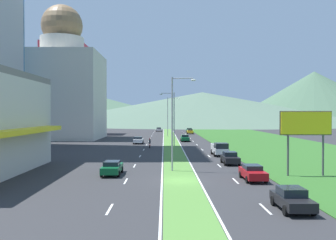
# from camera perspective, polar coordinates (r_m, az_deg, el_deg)

# --- Properties ---
(ground_plane) EXTENTS (600.00, 600.00, 0.00)m
(ground_plane) POSITION_cam_1_polar(r_m,az_deg,el_deg) (34.38, 1.99, -9.49)
(ground_plane) COLOR #2D2D30
(grass_median) EXTENTS (3.20, 240.00, 0.06)m
(grass_median) POSITION_cam_1_polar(r_m,az_deg,el_deg) (93.99, 0.34, -2.85)
(grass_median) COLOR #518438
(grass_median) RESTS_ON ground_plane
(grass_verge_right) EXTENTS (24.00, 240.00, 0.06)m
(grass_verge_right) POSITION_cam_1_polar(r_m,az_deg,el_deg) (96.55, 12.67, -2.77)
(grass_verge_right) COLOR #2D6023
(grass_verge_right) RESTS_ON ground_plane
(lane_dash_left_1) EXTENTS (0.16, 2.80, 0.01)m
(lane_dash_left_1) POSITION_cam_1_polar(r_m,az_deg,el_deg) (24.83, -9.10, -13.57)
(lane_dash_left_1) COLOR silver
(lane_dash_left_1) RESTS_ON ground_plane
(lane_dash_left_2) EXTENTS (0.16, 2.80, 0.01)m
(lane_dash_left_2) POSITION_cam_1_polar(r_m,az_deg,el_deg) (34.51, -6.61, -9.45)
(lane_dash_left_2) COLOR silver
(lane_dash_left_2) RESTS_ON ground_plane
(lane_dash_left_3) EXTENTS (0.16, 2.80, 0.01)m
(lane_dash_left_3) POSITION_cam_1_polar(r_m,az_deg,el_deg) (44.34, -5.25, -7.13)
(lane_dash_left_3) COLOR silver
(lane_dash_left_3) RESTS_ON ground_plane
(lane_dash_left_4) EXTENTS (0.16, 2.80, 0.01)m
(lane_dash_left_4) POSITION_cam_1_polar(r_m,az_deg,el_deg) (54.22, -4.39, -5.66)
(lane_dash_left_4) COLOR silver
(lane_dash_left_4) RESTS_ON ground_plane
(lane_dash_left_5) EXTENTS (0.16, 2.80, 0.01)m
(lane_dash_left_5) POSITION_cam_1_polar(r_m,az_deg,el_deg) (64.14, -3.79, -4.63)
(lane_dash_left_5) COLOR silver
(lane_dash_left_5) RESTS_ON ground_plane
(lane_dash_left_6) EXTENTS (0.16, 2.80, 0.01)m
(lane_dash_left_6) POSITION_cam_1_polar(r_m,az_deg,el_deg) (74.08, -3.36, -3.89)
(lane_dash_left_6) COLOR silver
(lane_dash_left_6) RESTS_ON ground_plane
(lane_dash_left_7) EXTENTS (0.16, 2.80, 0.01)m
(lane_dash_left_7) POSITION_cam_1_polar(r_m,az_deg,el_deg) (84.03, -3.03, -3.32)
(lane_dash_left_7) COLOR silver
(lane_dash_left_7) RESTS_ON ground_plane
(lane_dash_left_8) EXTENTS (0.16, 2.80, 0.01)m
(lane_dash_left_8) POSITION_cam_1_polar(r_m,az_deg,el_deg) (93.99, -2.77, -2.87)
(lane_dash_left_8) COLOR silver
(lane_dash_left_8) RESTS_ON ground_plane
(lane_dash_left_9) EXTENTS (0.16, 2.80, 0.01)m
(lane_dash_left_9) POSITION_cam_1_polar(r_m,az_deg,el_deg) (103.96, -2.56, -2.50)
(lane_dash_left_9) COLOR silver
(lane_dash_left_9) RESTS_ON ground_plane
(lane_dash_left_10) EXTENTS (0.16, 2.80, 0.01)m
(lane_dash_left_10) POSITION_cam_1_polar(r_m,az_deg,el_deg) (113.93, -2.39, -2.20)
(lane_dash_left_10) COLOR silver
(lane_dash_left_10) RESTS_ON ground_plane
(lane_dash_left_11) EXTENTS (0.16, 2.80, 0.01)m
(lane_dash_left_11) POSITION_cam_1_polar(r_m,az_deg,el_deg) (123.90, -2.24, -1.95)
(lane_dash_left_11) COLOR silver
(lane_dash_left_11) RESTS_ON ground_plane
(lane_dash_left_12) EXTENTS (0.16, 2.80, 0.01)m
(lane_dash_left_12) POSITION_cam_1_polar(r_m,az_deg,el_deg) (133.88, -2.12, -1.74)
(lane_dash_left_12) COLOR silver
(lane_dash_left_12) RESTS_ON ground_plane
(lane_dash_left_13) EXTENTS (0.16, 2.80, 0.01)m
(lane_dash_left_13) POSITION_cam_1_polar(r_m,az_deg,el_deg) (143.86, -2.01, -1.55)
(lane_dash_left_13) COLOR silver
(lane_dash_left_13) RESTS_ON ground_plane
(lane_dash_left_14) EXTENTS (0.16, 2.80, 0.01)m
(lane_dash_left_14) POSITION_cam_1_polar(r_m,az_deg,el_deg) (153.84, -1.92, -1.39)
(lane_dash_left_14) COLOR silver
(lane_dash_left_14) RESTS_ON ground_plane
(lane_dash_right_1) EXTENTS (0.16, 2.80, 0.01)m
(lane_dash_right_1) POSITION_cam_1_polar(r_m,az_deg,el_deg) (25.45, 14.93, -13.23)
(lane_dash_right_1) COLOR silver
(lane_dash_right_1) RESTS_ON ground_plane
(lane_dash_right_2) EXTENTS (0.16, 2.80, 0.01)m
(lane_dash_right_2) POSITION_cam_1_polar(r_m,az_deg,el_deg) (34.96, 10.49, -9.32)
(lane_dash_right_2) COLOR silver
(lane_dash_right_2) RESTS_ON ground_plane
(lane_dash_right_3) EXTENTS (0.16, 2.80, 0.01)m
(lane_dash_right_3) POSITION_cam_1_polar(r_m,az_deg,el_deg) (44.69, 8.01, -7.07)
(lane_dash_right_3) COLOR silver
(lane_dash_right_3) RESTS_ON ground_plane
(lane_dash_right_4) EXTENTS (0.16, 2.80, 0.01)m
(lane_dash_right_4) POSITION_cam_1_polar(r_m,az_deg,el_deg) (54.51, 6.43, -5.62)
(lane_dash_right_4) COLOR silver
(lane_dash_right_4) RESTS_ON ground_plane
(lane_dash_right_5) EXTENTS (0.16, 2.80, 0.01)m
(lane_dash_right_5) POSITION_cam_1_polar(r_m,az_deg,el_deg) (64.38, 5.34, -4.62)
(lane_dash_right_5) COLOR silver
(lane_dash_right_5) RESTS_ON ground_plane
(lane_dash_right_6) EXTENTS (0.16, 2.80, 0.01)m
(lane_dash_right_6) POSITION_cam_1_polar(r_m,az_deg,el_deg) (74.29, 4.54, -3.87)
(lane_dash_right_6) COLOR silver
(lane_dash_right_6) RESTS_ON ground_plane
(lane_dash_right_7) EXTENTS (0.16, 2.80, 0.01)m
(lane_dash_right_7) POSITION_cam_1_polar(r_m,az_deg,el_deg) (84.22, 3.93, -3.31)
(lane_dash_right_7) COLOR silver
(lane_dash_right_7) RESTS_ON ground_plane
(lane_dash_right_8) EXTENTS (0.16, 2.80, 0.01)m
(lane_dash_right_8) POSITION_cam_1_polar(r_m,az_deg,el_deg) (94.16, 3.45, -2.86)
(lane_dash_right_8) COLOR silver
(lane_dash_right_8) RESTS_ON ground_plane
(lane_dash_right_9) EXTENTS (0.16, 2.80, 0.01)m
(lane_dash_right_9) POSITION_cam_1_polar(r_m,az_deg,el_deg) (104.11, 3.06, -2.50)
(lane_dash_right_9) COLOR silver
(lane_dash_right_9) RESTS_ON ground_plane
(lane_dash_right_10) EXTENTS (0.16, 2.80, 0.01)m
(lane_dash_right_10) POSITION_cam_1_polar(r_m,az_deg,el_deg) (114.06, 2.74, -2.20)
(lane_dash_right_10) COLOR silver
(lane_dash_right_10) RESTS_ON ground_plane
(lane_dash_right_11) EXTENTS (0.16, 2.80, 0.01)m
(lane_dash_right_11) POSITION_cam_1_polar(r_m,az_deg,el_deg) (124.03, 2.47, -1.95)
(lane_dash_right_11) COLOR silver
(lane_dash_right_11) RESTS_ON ground_plane
(lane_dash_right_12) EXTENTS (0.16, 2.80, 0.01)m
(lane_dash_right_12) POSITION_cam_1_polar(r_m,az_deg,el_deg) (133.99, 2.25, -1.73)
(lane_dash_right_12) COLOR silver
(lane_dash_right_12) RESTS_ON ground_plane
(lane_dash_right_13) EXTENTS (0.16, 2.80, 0.01)m
(lane_dash_right_13) POSITION_cam_1_polar(r_m,az_deg,el_deg) (143.96, 2.05, -1.55)
(lane_dash_right_13) COLOR silver
(lane_dash_right_13) RESTS_ON ground_plane
(lane_dash_right_14) EXTENTS (0.16, 2.80, 0.01)m
(lane_dash_right_14) POSITION_cam_1_polar(r_m,az_deg,el_deg) (153.94, 1.88, -1.39)
(lane_dash_right_14) COLOR silver
(lane_dash_right_14) RESTS_ON ground_plane
(edge_line_median_left) EXTENTS (0.16, 240.00, 0.01)m
(edge_line_median_left) POSITION_cam_1_polar(r_m,az_deg,el_deg) (93.98, -0.73, -2.87)
(edge_line_median_left) COLOR silver
(edge_line_median_left) RESTS_ON ground_plane
(edge_line_median_right) EXTENTS (0.16, 240.00, 0.01)m
(edge_line_median_right) POSITION_cam_1_polar(r_m,az_deg,el_deg) (94.04, 1.41, -2.86)
(edge_line_median_right) COLOR silver
(edge_line_median_right) RESTS_ON ground_plane
(domed_building) EXTENTS (19.36, 19.36, 33.74)m
(domed_building) POSITION_cam_1_polar(r_m,az_deg,el_deg) (96.50, -16.16, 5.14)
(domed_building) COLOR beige
(domed_building) RESTS_ON ground_plane
(midrise_colored) EXTENTS (12.65, 12.65, 28.07)m
(midrise_colored) POSITION_cam_1_polar(r_m,az_deg,el_deg) (118.49, -15.74, 4.67)
(midrise_colored) COLOR #D83847
(midrise_colored) RESTS_ON ground_plane
(hill_far_left) EXTENTS (237.68, 237.68, 31.55)m
(hill_far_left) POSITION_cam_1_polar(r_m,az_deg,el_deg) (340.55, -16.67, 2.49)
(hill_far_left) COLOR #47664C
(hill_far_left) RESTS_ON ground_plane
(hill_far_center) EXTENTS (228.05, 228.05, 21.76)m
(hill_far_center) POSITION_cam_1_polar(r_m,az_deg,el_deg) (260.68, 5.37, 1.94)
(hill_far_center) COLOR #516B56
(hill_far_center) RESTS_ON ground_plane
(hill_far_right) EXTENTS (122.95, 122.95, 36.11)m
(hill_far_right) POSITION_cam_1_polar(r_m,az_deg,el_deg) (275.87, 21.83, 3.32)
(hill_far_right) COLOR #47664C
(hill_far_right) RESTS_ON ground_plane
(street_lamp_near) EXTENTS (2.64, 0.45, 10.24)m
(street_lamp_near) POSITION_cam_1_polar(r_m,az_deg,el_deg) (39.55, 1.02, 0.32)
(street_lamp_near) COLOR #99999E
(street_lamp_near) RESTS_ON ground_plane
(street_lamp_mid) EXTENTS (2.90, 0.40, 10.41)m
(street_lamp_mid) POSITION_cam_1_polar(r_m,az_deg,el_deg) (70.65, 0.73, 0.68)
(street_lamp_mid) COLOR #99999E
(street_lamp_mid) RESTS_ON ground_plane
(street_lamp_far) EXTENTS (3.56, 0.48, 10.86)m
(street_lamp_far) POSITION_cam_1_polar(r_m,az_deg,el_deg) (101.64, 0.15, 0.92)
(street_lamp_far) COLOR #99999E
(street_lamp_far) RESTS_ON ground_plane
(billboard_roadside) EXTENTS (5.22, 0.28, 6.53)m
(billboard_roadside) POSITION_cam_1_polar(r_m,az_deg,el_deg) (38.87, 20.71, -0.96)
(billboard_roadside) COLOR #4C4C51
(billboard_roadside) RESTS_ON ground_plane
(car_0) EXTENTS (1.92, 4.38, 1.54)m
(car_0) POSITION_cam_1_polar(r_m,az_deg,el_deg) (46.21, 9.65, -5.85)
(car_0) COLOR black
(car_0) RESTS_ON ground_plane
(car_1) EXTENTS (1.92, 4.63, 1.51)m
(car_1) POSITION_cam_1_polar(r_m,az_deg,el_deg) (115.22, 3.46, -1.79)
(car_1) COLOR yellow
(car_1) RESTS_ON ground_plane
(car_2) EXTENTS (1.91, 4.65, 1.42)m
(car_2) POSITION_cam_1_polar(r_m,az_deg,el_deg) (38.14, -8.72, -7.34)
(car_2) COLOR #0C5128
(car_2) RESTS_ON ground_plane
(car_3) EXTENTS (1.96, 4.49, 1.53)m
(car_3) POSITION_cam_1_polar(r_m,az_deg,el_deg) (83.26, 2.66, -2.82)
(car_3) COLOR #0C5128
(car_3) RESTS_ON ground_plane
(car_4) EXTENTS (2.01, 4.43, 1.50)m
(car_4) POSITION_cam_1_polar(r_m,az_deg,el_deg) (123.96, 3.35, -1.59)
(car_4) COLOR #0C5128
(car_4) RESTS_ON ground_plane
(car_5) EXTENTS (1.93, 4.43, 1.46)m
(car_5) POSITION_cam_1_polar(r_m,az_deg,el_deg) (130.84, -1.44, -1.47)
(car_5) COLOR #B2B2B7
(car_5) RESTS_ON ground_plane
(car_6) EXTENTS (1.93, 4.07, 1.46)m
(car_6) POSITION_cam_1_polar(r_m,az_deg,el_deg) (25.44, 18.78, -11.56)
(car_6) COLOR black
(car_6) RESTS_ON ground_plane
(car_7) EXTENTS (1.91, 4.55, 1.43)m
(car_7) POSITION_cam_1_polar(r_m,az_deg,el_deg) (35.49, 13.08, -7.97)
(car_7) COLOR maroon
(car_7) RESTS_ON ground_plane
(car_8) EXTENTS (2.03, 4.09, 1.48)m
(car_8) POSITION_cam_1_polar(r_m,az_deg,el_deg) (76.85, -4.65, -3.15)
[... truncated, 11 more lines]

